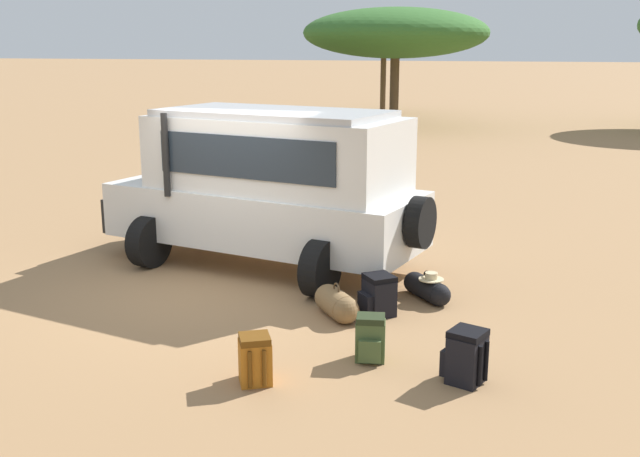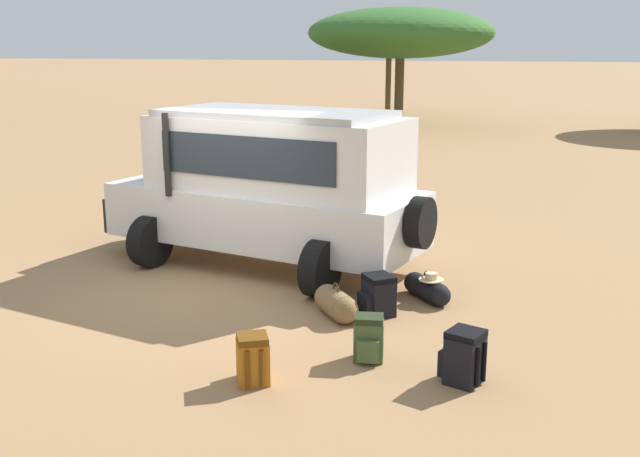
{
  "view_description": "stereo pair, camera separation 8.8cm",
  "coord_description": "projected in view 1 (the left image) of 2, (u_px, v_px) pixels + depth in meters",
  "views": [
    {
      "loc": [
        4.52,
        -9.22,
        3.38
      ],
      "look_at": [
        1.62,
        0.04,
        1.0
      ],
      "focal_mm": 42.0,
      "sensor_mm": 36.0,
      "label": 1
    },
    {
      "loc": [
        4.6,
        -9.2,
        3.38
      ],
      "look_at": [
        1.62,
        0.04,
        1.0
      ],
      "focal_mm": 42.0,
      "sensor_mm": 36.0,
      "label": 2
    }
  ],
  "objects": [
    {
      "name": "backpack_beside_front_wheel",
      "position": [
        370.0,
        339.0,
        8.2
      ],
      "size": [
        0.36,
        0.4,
        0.51
      ],
      "color": "#42562D",
      "rests_on": "ground_plane"
    },
    {
      "name": "duffel_bag_low_black_case",
      "position": [
        427.0,
        288.0,
        10.2
      ],
      "size": [
        0.72,
        0.75,
        0.41
      ],
      "color": "black",
      "rests_on": "ground_plane"
    },
    {
      "name": "backpack_outermost",
      "position": [
        466.0,
        357.0,
        7.66
      ],
      "size": [
        0.49,
        0.44,
        0.57
      ],
      "color": "black",
      "rests_on": "ground_plane"
    },
    {
      "name": "safari_vehicle",
      "position": [
        270.0,
        184.0,
        11.53
      ],
      "size": [
        5.48,
        3.32,
        2.44
      ],
      "color": "silver",
      "rests_on": "ground_plane"
    },
    {
      "name": "backpack_cluster_center",
      "position": [
        378.0,
        295.0,
        9.6
      ],
      "size": [
        0.53,
        0.52,
        0.53
      ],
      "color": "black",
      "rests_on": "ground_plane"
    },
    {
      "name": "ground_plane",
      "position": [
        211.0,
        289.0,
        10.67
      ],
      "size": [
        320.0,
        320.0,
        0.0
      ],
      "primitive_type": "plane",
      "color": "#9E754C"
    },
    {
      "name": "acacia_tree_left_mid",
      "position": [
        396.0,
        33.0,
        30.87
      ],
      "size": [
        7.68,
        7.5,
        4.91
      ],
      "color": "brown",
      "rests_on": "ground_plane"
    },
    {
      "name": "backpack_near_rear_wheel",
      "position": [
        255.0,
        360.0,
        7.65
      ],
      "size": [
        0.42,
        0.46,
        0.52
      ],
      "color": "#B26619",
      "rests_on": "ground_plane"
    },
    {
      "name": "duffel_bag_soft_canvas",
      "position": [
        336.0,
        304.0,
        9.54
      ],
      "size": [
        0.7,
        0.75,
        0.46
      ],
      "color": "brown",
      "rests_on": "ground_plane"
    },
    {
      "name": "acacia_tree_far_left",
      "position": [
        384.0,
        40.0,
        37.31
      ],
      "size": [
        5.1,
        5.33,
        4.3
      ],
      "color": "brown",
      "rests_on": "ground_plane"
    }
  ]
}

